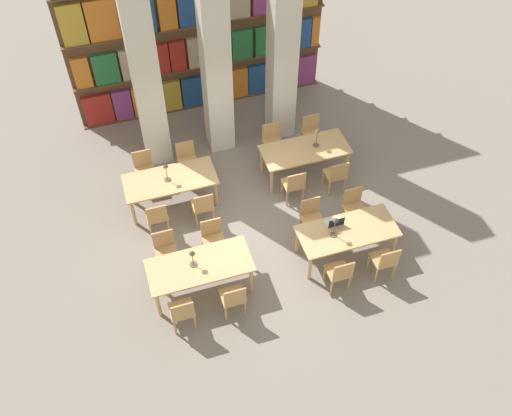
{
  "coord_description": "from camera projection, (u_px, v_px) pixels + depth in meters",
  "views": [
    {
      "loc": [
        -2.24,
        -7.16,
        9.13
      ],
      "look_at": [
        0.0,
        -0.12,
        0.65
      ],
      "focal_mm": 40.0,
      "sensor_mm": 36.0,
      "label": 1
    }
  ],
  "objects": [
    {
      "name": "chair_11",
      "position": [
        187.0,
        159.0,
        12.39
      ],
      "size": [
        0.42,
        0.4,
        0.89
      ],
      "rotation": [
        0.0,
        0.0,
        3.14
      ],
      "color": "tan",
      "rests_on": "ground_plane"
    },
    {
      "name": "chair_15",
      "position": [
        312.0,
        132.0,
        12.97
      ],
      "size": [
        0.42,
        0.4,
        0.89
      ],
      "rotation": [
        0.0,
        0.0,
        3.14
      ],
      "color": "tan",
      "rests_on": "ground_plane"
    },
    {
      "name": "chair_12",
      "position": [
        294.0,
        184.0,
        11.9
      ],
      "size": [
        0.42,
        0.4,
        0.89
      ],
      "color": "tan",
      "rests_on": "ground_plane"
    },
    {
      "name": "bookshelf_bank",
      "position": [
        195.0,
        6.0,
        12.46
      ],
      "size": [
        6.04,
        0.35,
        5.5
      ],
      "color": "brown",
      "rests_on": "ground_plane"
    },
    {
      "name": "reading_table_3",
      "position": [
        305.0,
        152.0,
        12.32
      ],
      "size": [
        1.9,
        0.84,
        0.73
      ],
      "color": "tan",
      "rests_on": "ground_plane"
    },
    {
      "name": "chair_0",
      "position": [
        182.0,
        312.0,
        9.89
      ],
      "size": [
        0.42,
        0.4,
        0.89
      ],
      "color": "tan",
      "rests_on": "ground_plane"
    },
    {
      "name": "laptop",
      "position": [
        335.0,
        222.0,
        10.86
      ],
      "size": [
        0.32,
        0.22,
        0.21
      ],
      "rotation": [
        0.0,
        0.0,
        3.14
      ],
      "color": "silver",
      "rests_on": "reading_table_1"
    },
    {
      "name": "chair_6",
      "position": [
        385.0,
        260.0,
        10.61
      ],
      "size": [
        0.42,
        0.4,
        0.89
      ],
      "color": "tan",
      "rests_on": "ground_plane"
    },
    {
      "name": "chair_8",
      "position": [
        157.0,
        216.0,
        11.32
      ],
      "size": [
        0.42,
        0.4,
        0.89
      ],
      "color": "tan",
      "rests_on": "ground_plane"
    },
    {
      "name": "chair_3",
      "position": [
        213.0,
        238.0,
        10.96
      ],
      "size": [
        0.42,
        0.4,
        0.89
      ],
      "rotation": [
        0.0,
        0.0,
        3.14
      ],
      "color": "tan",
      "rests_on": "ground_plane"
    },
    {
      "name": "chair_10",
      "position": [
        203.0,
        206.0,
        11.51
      ],
      "size": [
        0.42,
        0.4,
        0.89
      ],
      "color": "tan",
      "rests_on": "ground_plane"
    },
    {
      "name": "chair_7",
      "position": [
        354.0,
        206.0,
        11.5
      ],
      "size": [
        0.42,
        0.4,
        0.89
      ],
      "rotation": [
        0.0,
        0.0,
        3.14
      ],
      "color": "tan",
      "rests_on": "ground_plane"
    },
    {
      "name": "chair_4",
      "position": [
        340.0,
        273.0,
        10.43
      ],
      "size": [
        0.42,
        0.4,
        0.89
      ],
      "color": "tan",
      "rests_on": "ground_plane"
    },
    {
      "name": "chair_1",
      "position": [
        166.0,
        250.0,
        10.78
      ],
      "size": [
        0.42,
        0.4,
        0.89
      ],
      "rotation": [
        0.0,
        0.0,
        3.14
      ],
      "color": "tan",
      "rests_on": "ground_plane"
    },
    {
      "name": "ground_plane",
      "position": [
        254.0,
        225.0,
        11.81
      ],
      "size": [
        40.0,
        40.0,
        0.0
      ],
      "primitive_type": "plane",
      "color": "gray"
    },
    {
      "name": "pillar_center",
      "position": [
        213.0,
        29.0,
        11.2
      ],
      "size": [
        0.56,
        0.56,
        6.0
      ],
      "color": "beige",
      "rests_on": "ground_plane"
    },
    {
      "name": "desk_lamp_0",
      "position": [
        192.0,
        256.0,
        10.06
      ],
      "size": [
        0.14,
        0.14,
        0.4
      ],
      "color": "brown",
      "rests_on": "reading_table_0"
    },
    {
      "name": "chair_13",
      "position": [
        272.0,
        141.0,
        12.78
      ],
      "size": [
        0.42,
        0.4,
        0.89
      ],
      "rotation": [
        0.0,
        0.0,
        3.14
      ],
      "color": "tan",
      "rests_on": "ground_plane"
    },
    {
      "name": "chair_9",
      "position": [
        144.0,
        169.0,
        12.2
      ],
      "size": [
        0.42,
        0.4,
        0.89
      ],
      "rotation": [
        0.0,
        0.0,
        3.14
      ],
      "color": "tan",
      "rests_on": "ground_plane"
    },
    {
      "name": "pillar_left",
      "position": [
        139.0,
        42.0,
        10.91
      ],
      "size": [
        0.56,
        0.56,
        6.0
      ],
      "color": "beige",
      "rests_on": "ground_plane"
    },
    {
      "name": "desk_lamp_3",
      "position": [
        317.0,
        134.0,
        12.09
      ],
      "size": [
        0.14,
        0.14,
        0.48
      ],
      "color": "brown",
      "rests_on": "reading_table_3"
    },
    {
      "name": "desk_lamp_2",
      "position": [
        166.0,
        169.0,
        11.43
      ],
      "size": [
        0.14,
        0.14,
        0.45
      ],
      "color": "brown",
      "rests_on": "reading_table_2"
    },
    {
      "name": "reading_table_2",
      "position": [
        170.0,
        182.0,
        11.73
      ],
      "size": [
        1.9,
        0.84,
        0.73
      ],
      "color": "tan",
      "rests_on": "ground_plane"
    },
    {
      "name": "chair_2",
      "position": [
        234.0,
        298.0,
        10.08
      ],
      "size": [
        0.42,
        0.4,
        0.89
      ],
      "color": "tan",
      "rests_on": "ground_plane"
    },
    {
      "name": "desk_lamp_1",
      "position": [
        335.0,
        224.0,
        10.45
      ],
      "size": [
        0.14,
        0.14,
        0.5
      ],
      "color": "brown",
      "rests_on": "reading_table_1"
    },
    {
      "name": "pillar_right",
      "position": [
        284.0,
        17.0,
        11.5
      ],
      "size": [
        0.56,
        0.56,
        6.0
      ],
      "color": "beige",
      "rests_on": "ground_plane"
    },
    {
      "name": "reading_table_0",
      "position": [
        200.0,
        268.0,
        10.32
      ],
      "size": [
        1.9,
        0.84,
        0.73
      ],
      "color": "tan",
      "rests_on": "ground_plane"
    },
    {
      "name": "chair_5",
      "position": [
        312.0,
        217.0,
        11.32
      ],
      "size": [
        0.42,
        0.4,
        0.89
      ],
      "rotation": [
        0.0,
        0.0,
        3.14
      ],
      "color": "tan",
      "rests_on": "ground_plane"
    },
    {
      "name": "chair_14",
      "position": [
        336.0,
        174.0,
        12.09
      ],
      "size": [
        0.42,
        0.4,
        0.89
      ],
      "color": "tan",
      "rests_on": "ground_plane"
    },
    {
      "name": "reading_table_1",
      "position": [
        347.0,
        233.0,
        10.84
      ],
      "size": [
        1.9,
        0.84,
        0.73
      ],
      "color": "tan",
      "rests_on": "ground_plane"
    }
  ]
}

